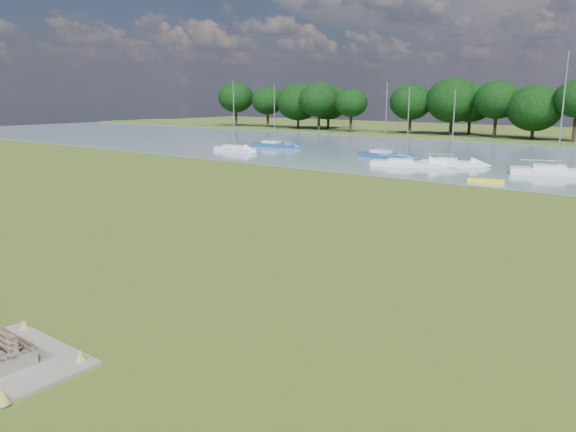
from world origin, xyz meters
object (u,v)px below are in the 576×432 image
Objects in this scene: sailboat_1 at (555,169)px; sailboat_6 at (234,148)px; sailboat_0 at (450,161)px; sailboat_4 at (384,153)px; sailboat_3 at (274,143)px; kayak at (486,181)px; bench_pair at (0,346)px; sailboat_2 at (405,162)px.

sailboat_6 is at bearing 165.51° from sailboat_1.
sailboat_0 is 0.89× the size of sailboat_4.
sailboat_3 is at bearing 153.02° from sailboat_0.
sailboat_0 is (-6.32, 8.24, 0.32)m from kayak.
sailboat_1 is at bearing 55.00° from kayak.
sailboat_6 is (-26.07, -2.80, 0.01)m from sailboat_0.
bench_pair is at bearing -101.62° from kayak.
sailboat_2 is 0.89× the size of sailboat_6.
sailboat_4 reaches higher than bench_pair.
sailboat_3 reaches higher than sailboat_0.
sailboat_1 is 1.27× the size of sailboat_4.
sailboat_3 reaches higher than sailboat_2.
sailboat_2 reaches higher than bench_pair.
sailboat_1 is (9.56, -0.42, 0.06)m from sailboat_0.
sailboat_4 is 0.97× the size of sailboat_6.
sailboat_6 is (-0.12, -7.48, 0.00)m from sailboat_3.
bench_pair is 0.24× the size of sailboat_4.
sailboat_4 is (-17.99, 2.66, -0.02)m from sailboat_1.
sailboat_0 is 8.72m from sailboat_4.
bench_pair is at bearing -95.09° from sailboat_2.
kayak is 32.85m from sailboat_6.
sailboat_0 is at bearing 115.00° from kayak.
bench_pair is 0.24× the size of sailboat_3.
sailboat_2 is 0.92× the size of sailboat_4.
sailboat_1 is at bearing 7.15° from sailboat_6.
sailboat_4 reaches higher than sailboat_2.
sailboat_4 is at bearing 116.76° from sailboat_2.
sailboat_3 is 0.99× the size of sailboat_4.
sailboat_2 is 23.81m from sailboat_3.
bench_pair reaches higher than kayak.
bench_pair is 50.92m from sailboat_4.
sailboat_6 is (-32.39, 5.44, 0.32)m from kayak.
sailboat_4 is (-5.07, 5.05, 0.09)m from sailboat_2.
sailboat_2 is (-3.36, -2.81, -0.05)m from sailboat_0.
sailboat_3 reaches higher than bench_pair.
sailboat_3 is 0.96× the size of sailboat_6.
bench_pair is at bearing -111.63° from sailboat_1.
sailboat_1 reaches higher than sailboat_4.
sailboat_1 is at bearing -6.30° from sailboat_4.
sailboat_3 is at bearing 92.45° from sailboat_6.
bench_pair is 54.60m from sailboat_6.
sailboat_1 is 18.18m from sailboat_4.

